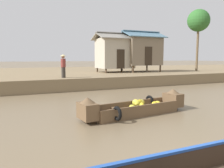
% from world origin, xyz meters
% --- Properties ---
extents(ground_plane, '(300.00, 300.00, 0.00)m').
position_xyz_m(ground_plane, '(0.00, 10.00, 0.00)').
color(ground_plane, '#726047').
extents(riverbank_strip, '(160.00, 20.00, 0.88)m').
position_xyz_m(riverbank_strip, '(0.00, 22.19, 0.44)').
color(riverbank_strip, '#7F6B4C').
rests_on(riverbank_strip, ground).
extents(banana_boat, '(4.81, 1.99, 0.90)m').
position_xyz_m(banana_boat, '(1.23, 5.18, 0.32)').
color(banana_boat, brown).
rests_on(banana_boat, ground).
extents(fishing_skiff_distant, '(5.05, 4.23, 0.84)m').
position_xyz_m(fishing_skiff_distant, '(13.11, 14.19, 0.29)').
color(fishing_skiff_distant, brown).
rests_on(fishing_skiff_distant, ground).
extents(stilt_house_mid_left, '(3.91, 3.19, 3.89)m').
position_xyz_m(stilt_house_mid_left, '(6.11, 17.72, 2.81)').
color(stilt_house_mid_left, '#4C3826').
rests_on(stilt_house_mid_left, riverbank_strip).
extents(stilt_house_mid_right, '(4.26, 3.34, 4.12)m').
position_xyz_m(stilt_house_mid_right, '(8.88, 17.32, 3.05)').
color(stilt_house_mid_right, '#4C3826').
rests_on(stilt_house_mid_right, riverbank_strip).
extents(palm_tree_near, '(2.36, 2.36, 6.59)m').
position_xyz_m(palm_tree_near, '(15.30, 16.11, 6.23)').
color(palm_tree_near, brown).
rests_on(palm_tree_near, riverbank_strip).
extents(vendor_person, '(0.44, 0.44, 1.66)m').
position_xyz_m(vendor_person, '(0.07, 13.32, 1.81)').
color(vendor_person, '#332D28').
rests_on(vendor_person, riverbank_strip).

